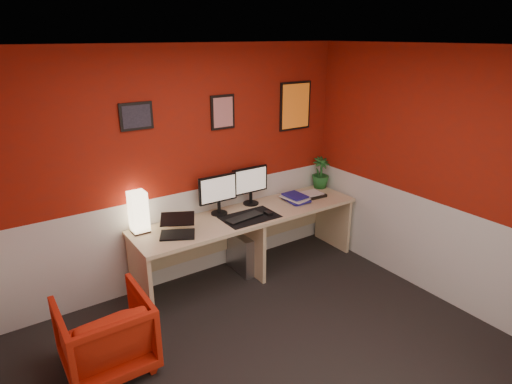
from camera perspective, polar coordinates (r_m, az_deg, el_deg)
The scene contains 24 objects.
ground at distance 3.85m, azimuth 2.88°, elevation -21.99°, with size 4.00×3.50×0.01m, color black.
ceiling at distance 2.87m, azimuth 3.78°, elevation 18.43°, with size 4.00×3.50×0.01m, color white.
wall_back at distance 4.58m, azimuth -10.11°, elevation 2.84°, with size 4.00×0.01×2.50m, color #9A1909.
wall_right at distance 4.58m, azimuth 23.63°, elevation 1.44°, with size 0.01×3.50×2.50m, color #9A1909.
wainscot_back at distance 4.84m, azimuth -9.55°, elevation -5.67°, with size 4.00×0.01×1.00m, color silver.
wainscot_right at distance 4.85m, azimuth 22.37°, elevation -6.99°, with size 0.01×3.50×1.00m, color silver.
desk at distance 4.91m, azimuth -0.86°, elevation -6.76°, with size 2.60×0.65×0.73m, color #D1B086.
shoji_lamp at distance 4.40m, azimuth -15.12°, elevation -2.70°, with size 0.16×0.16×0.40m, color #FFE5B2.
laptop at distance 4.28m, azimuth -10.31°, elevation -4.31°, with size 0.33×0.23×0.22m, color black.
monitor_left at distance 4.66m, azimuth -4.93°, elevation 0.43°, with size 0.45×0.06×0.58m, color black.
monitor_right at distance 4.93m, azimuth -0.70°, elevation 1.58°, with size 0.45×0.06×0.58m, color black.
desk_mat at distance 4.66m, azimuth -0.81°, elevation -3.29°, with size 0.60×0.38×0.01m, color black.
keyboard at distance 4.62m, azimuth -1.55°, elevation -3.35°, with size 0.42×0.14×0.02m, color black.
mouse at distance 4.71m, azimuth 1.62°, elevation -2.79°, with size 0.06×0.10×0.03m, color black.
book_bottom at distance 5.06m, azimuth 4.17°, elevation -1.26°, with size 0.23×0.31×0.03m, color navy.
book_middle at distance 5.03m, azimuth 4.21°, elevation -1.09°, with size 0.23×0.31×0.02m, color silver.
book_top at distance 5.05m, azimuth 4.26°, elevation -0.74°, with size 0.20×0.27×0.03m, color navy.
zen_tray at distance 5.29m, azimuth 7.00°, elevation -0.42°, with size 0.35×0.25×0.03m, color black.
potted_plant at distance 5.56m, azimuth 8.44°, elevation 2.52°, with size 0.22×0.22×0.39m, color #19591E.
pc_tower at distance 5.04m, azimuth -1.69°, elevation -7.84°, with size 0.20×0.45×0.45m, color #99999E.
armchair at distance 3.86m, azimuth -19.08°, elevation -17.15°, with size 0.67×0.69×0.63m, color red.
art_left at distance 4.29m, azimuth -15.41°, elevation 9.54°, with size 0.32×0.02×0.26m, color black.
art_center at distance 4.67m, azimuth -4.39°, elevation 10.38°, with size 0.28×0.02×0.36m, color red.
art_right at distance 5.23m, azimuth 5.15°, elevation 11.16°, with size 0.44×0.02×0.56m, color orange.
Camera 1 is at (-1.75, -2.27, 2.58)m, focal length 30.55 mm.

